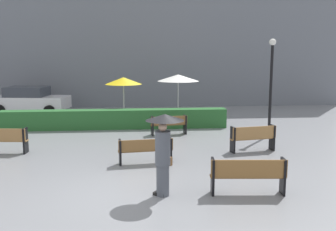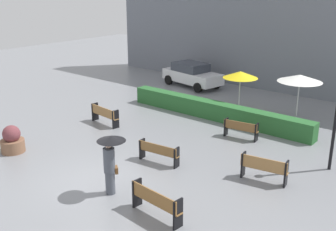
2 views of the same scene
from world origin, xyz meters
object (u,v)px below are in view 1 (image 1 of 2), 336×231
at_px(bench_far_right, 253,137).
at_px(patio_umbrella_yellow, 123,81).
at_px(bench_near_right, 248,174).
at_px(bench_mid_center, 146,149).
at_px(lamp_post, 271,77).
at_px(parked_car, 30,100).
at_px(pedestrian_with_umbrella, 164,144).
at_px(bench_far_left, 1,139).
at_px(patio_umbrella_white, 178,78).
at_px(bench_back_row, 169,124).

bearing_deg(bench_far_right, patio_umbrella_yellow, 126.57).
xyz_separation_m(bench_near_right, bench_mid_center, (-2.46, 2.97, -0.06)).
relative_size(bench_mid_center, lamp_post, 0.43).
bearing_deg(parked_car, bench_mid_center, -59.52).
bearing_deg(lamp_post, parked_car, 148.94).
relative_size(bench_far_right, pedestrian_with_umbrella, 0.83).
height_order(patio_umbrella_yellow, parked_car, patio_umbrella_yellow).
height_order(bench_far_right, patio_umbrella_yellow, patio_umbrella_yellow).
xyz_separation_m(bench_far_left, parked_car, (-1.27, 8.99, 0.29)).
height_order(bench_mid_center, patio_umbrella_white, patio_umbrella_white).
height_order(bench_far_left, parked_car, parked_car).
bearing_deg(parked_car, bench_near_right, -57.35).
height_order(bench_far_left, bench_back_row, bench_far_left).
bearing_deg(pedestrian_with_umbrella, bench_far_right, 48.68).
bearing_deg(lamp_post, bench_far_left, -169.28).
distance_m(bench_mid_center, bench_far_right, 4.06).
xyz_separation_m(bench_back_row, patio_umbrella_white, (0.86, 4.13, 1.69)).
bearing_deg(patio_umbrella_white, patio_umbrella_yellow, -163.01).
relative_size(bench_back_row, bench_mid_center, 0.91).
relative_size(bench_back_row, pedestrian_with_umbrella, 0.78).
xyz_separation_m(bench_near_right, bench_far_right, (1.42, 4.17, 0.00)).
bearing_deg(bench_mid_center, bench_far_right, 17.09).
xyz_separation_m(bench_mid_center, lamp_post, (5.35, 3.70, 2.00)).
bearing_deg(pedestrian_with_umbrella, bench_back_row, 83.81).
distance_m(bench_mid_center, parked_car, 12.45).
bearing_deg(bench_far_left, bench_mid_center, -18.98).
xyz_separation_m(bench_back_row, bench_far_right, (2.74, -3.15, 0.06)).
distance_m(bench_far_right, lamp_post, 3.49).
xyz_separation_m(patio_umbrella_white, parked_car, (-8.31, 2.25, -1.36)).
bearing_deg(bench_far_right, parked_car, 136.93).
xyz_separation_m(bench_mid_center, bench_far_right, (3.88, 1.19, 0.07)).
bearing_deg(lamp_post, bench_back_row, 171.36).
bearing_deg(lamp_post, bench_far_right, -120.34).
xyz_separation_m(bench_far_left, lamp_post, (10.39, 1.97, 1.96)).
bearing_deg(bench_far_left, patio_umbrella_yellow, 54.56).
bearing_deg(patio_umbrella_yellow, lamp_post, -32.08).
height_order(bench_mid_center, patio_umbrella_yellow, patio_umbrella_yellow).
bearing_deg(bench_mid_center, bench_near_right, -50.36).
bearing_deg(bench_back_row, bench_mid_center, -104.69).
height_order(bench_back_row, patio_umbrella_white, patio_umbrella_white).
bearing_deg(bench_back_row, bench_far_left, -157.13).
bearing_deg(pedestrian_with_umbrella, bench_far_left, 139.94).
distance_m(pedestrian_with_umbrella, parked_car, 15.10).
bearing_deg(bench_far_right, lamp_post, 59.66).
relative_size(bench_back_row, lamp_post, 0.39).
bearing_deg(bench_far_right, bench_far_left, 176.53).
distance_m(bench_far_left, bench_mid_center, 5.33).
height_order(bench_back_row, patio_umbrella_yellow, patio_umbrella_yellow).
relative_size(bench_back_row, patio_umbrella_white, 0.68).
distance_m(bench_near_right, pedestrian_with_umbrella, 2.24).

